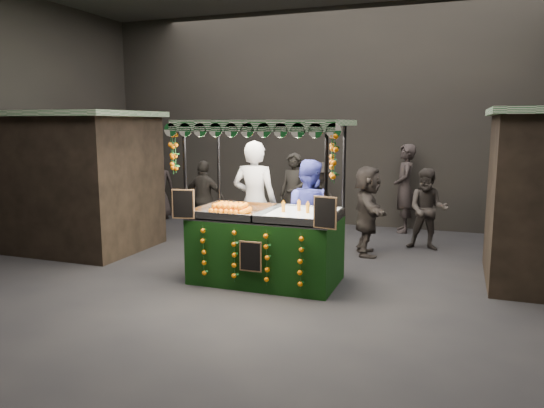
% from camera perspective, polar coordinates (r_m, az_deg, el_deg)
% --- Properties ---
extents(ground, '(12.00, 12.00, 0.00)m').
position_cam_1_polar(ground, '(7.69, -0.16, -9.08)').
color(ground, black).
rests_on(ground, ground).
extents(market_hall, '(12.10, 10.10, 5.05)m').
position_cam_1_polar(market_hall, '(7.37, -0.17, 16.77)').
color(market_hall, black).
rests_on(market_hall, ground).
extents(neighbour_stall_left, '(3.00, 2.20, 2.60)m').
position_cam_1_polar(neighbour_stall_left, '(10.52, -21.27, 2.51)').
color(neighbour_stall_left, black).
rests_on(neighbour_stall_left, ground).
extents(juice_stall, '(2.50, 1.47, 2.43)m').
position_cam_1_polar(juice_stall, '(7.69, -0.66, -3.27)').
color(juice_stall, black).
rests_on(juice_stall, ground).
extents(vendor_grey, '(0.80, 0.55, 2.10)m').
position_cam_1_polar(vendor_grey, '(8.70, -1.94, 0.16)').
color(vendor_grey, gray).
rests_on(vendor_grey, ground).
extents(vendor_blue, '(0.93, 0.75, 1.81)m').
position_cam_1_polar(vendor_blue, '(8.39, 3.98, -1.20)').
color(vendor_blue, navy).
rests_on(vendor_blue, ground).
extents(shopper_0, '(0.73, 0.57, 1.77)m').
position_cam_1_polar(shopper_0, '(10.82, 2.40, 1.01)').
color(shopper_0, black).
rests_on(shopper_0, ground).
extents(shopper_1, '(0.76, 0.59, 1.55)m').
position_cam_1_polar(shopper_1, '(10.10, 16.91, -0.58)').
color(shopper_1, '#2C2724').
rests_on(shopper_1, ground).
extents(shopper_2, '(0.96, 0.43, 1.62)m').
position_cam_1_polar(shopper_2, '(10.79, -7.51, 0.52)').
color(shopper_2, '#2B2723').
rests_on(shopper_2, ground).
extents(shopper_3, '(1.06, 1.13, 1.54)m').
position_cam_1_polar(shopper_3, '(11.39, 5.27, 0.80)').
color(shopper_3, '#282421').
rests_on(shopper_3, ground).
extents(shopper_4, '(0.97, 0.96, 1.69)m').
position_cam_1_polar(shopper_4, '(13.09, -12.58, 2.02)').
color(shopper_4, black).
rests_on(shopper_4, ground).
extents(shopper_5, '(0.88, 1.59, 1.63)m').
position_cam_1_polar(shopper_5, '(9.42, 10.54, -0.74)').
color(shopper_5, '#2E2926').
rests_on(shopper_5, ground).
extents(shopper_6, '(0.58, 0.78, 1.94)m').
position_cam_1_polar(shopper_6, '(11.60, 14.51, 1.69)').
color(shopper_6, '#2D2524').
rests_on(shopper_6, ground).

